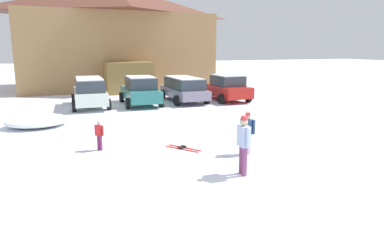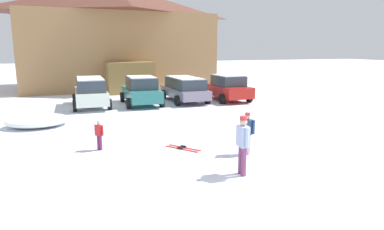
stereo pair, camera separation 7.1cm
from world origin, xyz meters
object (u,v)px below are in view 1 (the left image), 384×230
parked_teal_hatchback (140,91)px  skier_teen_in_navy_coat (247,131)px  skier_adult_in_blue_parka (244,142)px  plowed_snow_pile (37,121)px  parked_white_suv (90,91)px  parked_grey_wagon (184,88)px  parked_red_sedan (226,88)px  pair_of_skis (183,148)px  skier_child_in_red_jacket (99,133)px  ski_lodge (114,35)px

parked_teal_hatchback → skier_teen_in_navy_coat: 11.31m
skier_adult_in_blue_parka → plowed_snow_pile: (-5.75, 8.51, -0.67)m
parked_white_suv → parked_grey_wagon: (5.94, 0.01, -0.06)m
parked_teal_hatchback → parked_red_sedan: size_ratio=1.05×
parked_red_sedan → pair_of_skis: 11.59m
pair_of_skis → plowed_snow_pile: bearing=132.0°
parked_grey_wagon → pair_of_skis: parked_grey_wagon is taller
skier_teen_in_navy_coat → plowed_snow_pile: (-6.80, 6.89, -0.53)m
skier_child_in_red_jacket → parked_red_sedan: bearing=43.7°
skier_adult_in_blue_parka → plowed_snow_pile: size_ratio=0.62×
parked_teal_hatchback → pair_of_skis: size_ratio=3.49×
parked_white_suv → parked_grey_wagon: bearing=0.1°
parked_teal_hatchback → parked_red_sedan: (5.77, -0.30, -0.01)m
skier_adult_in_blue_parka → pair_of_skis: 3.18m
pair_of_skis → skier_teen_in_navy_coat: bearing=-36.8°
parked_teal_hatchback → plowed_snow_pile: bearing=-142.4°
ski_lodge → parked_white_suv: 12.27m
pair_of_skis → skier_child_in_red_jacket: bearing=162.7°
parked_white_suv → parked_teal_hatchback: (3.00, -0.23, -0.05)m
parked_grey_wagon → plowed_snow_pile: parked_grey_wagon is taller
parked_white_suv → pair_of_skis: parked_white_suv is taller
ski_lodge → skier_adult_in_blue_parka: (-0.03, -24.38, -3.66)m
skier_teen_in_navy_coat → pair_of_skis: skier_teen_in_navy_coat is taller
parked_white_suv → plowed_snow_pile: parked_white_suv is taller
skier_teen_in_navy_coat → plowed_snow_pile: skier_teen_in_navy_coat is taller
parked_white_suv → parked_grey_wagon: 5.94m
ski_lodge → pair_of_skis: size_ratio=13.20×
skier_child_in_red_jacket → pair_of_skis: (2.75, -0.85, -0.57)m
skier_adult_in_blue_parka → skier_teen_in_navy_coat: skier_adult_in_blue_parka is taller
parked_white_suv → pair_of_skis: (2.35, -10.15, -0.91)m
parked_teal_hatchback → parked_red_sedan: bearing=-2.9°
ski_lodge → parked_red_sedan: (5.65, -11.81, -3.74)m
parked_white_suv → skier_child_in_red_jacket: bearing=-92.4°
parked_red_sedan → skier_adult_in_blue_parka: (-5.68, -12.57, 0.08)m
parked_grey_wagon → skier_adult_in_blue_parka: bearing=-102.2°
skier_child_in_red_jacket → pair_of_skis: 2.93m
skier_teen_in_navy_coat → parked_teal_hatchback: bearing=95.8°
skier_adult_in_blue_parka → skier_child_in_red_jacket: size_ratio=1.59×
parked_teal_hatchback → skier_child_in_red_jacket: 9.68m
ski_lodge → skier_adult_in_blue_parka: 24.66m
parked_red_sedan → skier_adult_in_blue_parka: parked_red_sedan is taller
pair_of_skis → skier_adult_in_blue_parka: bearing=-75.9°
ski_lodge → skier_adult_in_blue_parka: bearing=-90.1°
ski_lodge → pair_of_skis: (-0.77, -21.43, -4.59)m
parked_white_suv → skier_child_in_red_jacket: size_ratio=4.41×
parked_red_sedan → plowed_snow_pile: (-11.43, -4.06, -0.59)m
parked_teal_hatchback → parked_grey_wagon: bearing=4.8°
parked_grey_wagon → skier_child_in_red_jacket: (-6.33, -9.30, -0.28)m
parked_grey_wagon → skier_teen_in_navy_coat: (-1.79, -11.50, -0.08)m
parked_white_suv → skier_teen_in_navy_coat: size_ratio=3.28×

